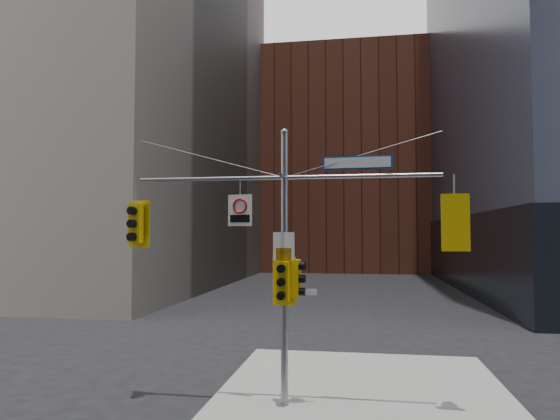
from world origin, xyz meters
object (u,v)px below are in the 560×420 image
(traffic_light_east_arm, at_px, (455,223))
(traffic_light_pole_front, at_px, (283,281))
(street_sign_blade, at_px, (357,163))
(traffic_light_pole_side, at_px, (297,279))
(traffic_light_west_arm, at_px, (136,224))
(signal_assembly, at_px, (284,238))
(regulatory_sign_arm, at_px, (240,209))

(traffic_light_east_arm, xyz_separation_m, traffic_light_pole_front, (-4.26, -0.27, -1.49))
(traffic_light_pole_front, relative_size, street_sign_blade, 0.70)
(traffic_light_pole_side, bearing_deg, traffic_light_west_arm, 98.46)
(signal_assembly, relative_size, traffic_light_pole_front, 6.41)
(traffic_light_east_arm, bearing_deg, traffic_light_pole_front, 8.49)
(regulatory_sign_arm, bearing_deg, street_sign_blade, 8.04)
(signal_assembly, height_order, street_sign_blade, signal_assembly)
(traffic_light_west_arm, distance_m, regulatory_sign_arm, 2.97)
(street_sign_blade, bearing_deg, traffic_light_east_arm, 2.79)
(traffic_light_pole_front, bearing_deg, street_sign_blade, 11.57)
(traffic_light_pole_side, relative_size, traffic_light_pole_front, 0.79)
(signal_assembly, relative_size, street_sign_blade, 4.48)
(traffic_light_east_arm, relative_size, regulatory_sign_arm, 1.69)
(traffic_light_pole_side, bearing_deg, traffic_light_pole_front, 138.47)
(traffic_light_pole_front, bearing_deg, traffic_light_west_arm, 179.57)
(signal_assembly, xyz_separation_m, traffic_light_east_arm, (4.26, 0.00, 0.38))
(traffic_light_pole_side, distance_m, street_sign_blade, 3.37)
(traffic_light_pole_front, height_order, street_sign_blade, street_sign_blade)
(signal_assembly, height_order, traffic_light_west_arm, signal_assembly)
(traffic_light_pole_side, bearing_deg, traffic_light_east_arm, -81.39)
(traffic_light_east_arm, distance_m, regulatory_sign_arm, 5.46)
(signal_assembly, distance_m, regulatory_sign_arm, 1.41)
(traffic_light_west_arm, xyz_separation_m, traffic_light_pole_front, (4.13, -0.28, -1.49))
(signal_assembly, distance_m, street_sign_blade, 2.71)
(traffic_light_pole_front, bearing_deg, traffic_light_east_arm, 7.04)
(signal_assembly, height_order, traffic_light_pole_front, signal_assembly)
(signal_assembly, bearing_deg, traffic_light_west_arm, 179.81)
(traffic_light_pole_side, xyz_separation_m, traffic_light_pole_front, (-0.32, -0.27, -0.05))
(traffic_light_pole_side, relative_size, regulatory_sign_arm, 1.19)
(traffic_light_east_arm, height_order, traffic_light_pole_front, traffic_light_east_arm)
(traffic_light_west_arm, relative_size, street_sign_blade, 0.74)
(signal_assembly, relative_size, regulatory_sign_arm, 9.62)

